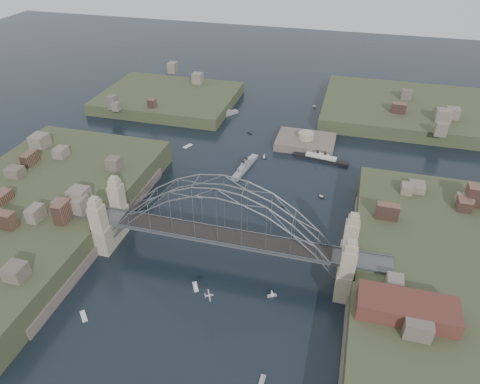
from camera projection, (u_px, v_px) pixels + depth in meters
name	position (u px, v px, depth m)	size (l,w,h in m)	color
ground	(222.00, 260.00, 115.42)	(500.00, 500.00, 0.00)	black
bridge	(221.00, 223.00, 108.52)	(84.00, 13.80, 24.60)	#4B4B4E
shore_west	(33.00, 219.00, 126.76)	(50.50, 90.00, 12.00)	#394227
shore_east	(457.00, 298.00, 101.88)	(50.50, 90.00, 12.00)	#394227
headland_nw	(169.00, 102.00, 203.04)	(60.00, 45.00, 9.00)	#394227
headland_ne	(404.00, 113.00, 192.11)	(70.00, 55.00, 9.50)	#394227
fort_island	(305.00, 146.00, 168.98)	(22.00, 16.00, 9.40)	#5E534B
wharf_shed	(407.00, 308.00, 89.08)	(20.00, 8.00, 4.00)	#592D26
naval_cruiser_near	(245.00, 166.00, 153.90)	(5.31, 18.18, 5.41)	#94989C
naval_cruiser_far	(222.00, 115.00, 190.05)	(11.56, 14.54, 5.54)	#94989C
ocean_liner	(321.00, 158.00, 158.80)	(20.42, 5.68, 4.97)	black
aeroplane	(208.00, 295.00, 95.91)	(2.05, 3.30, 0.52)	silver
small_boat_a	(200.00, 197.00, 139.30)	(2.19, 0.76, 0.45)	silver
small_boat_b	(282.00, 206.00, 135.23)	(1.64, 0.72, 0.45)	silver
small_boat_c	(195.00, 285.00, 106.98)	(2.53, 3.34, 2.38)	silver
small_boat_d	(321.00, 197.00, 139.30)	(2.06, 1.50, 1.43)	silver
small_boat_e	(188.00, 146.00, 167.91)	(2.91, 4.08, 0.45)	silver
small_boat_f	(264.00, 156.00, 159.77)	(1.73, 1.27, 2.38)	silver
small_boat_g	(262.00, 382.00, 86.27)	(1.08, 3.13, 0.45)	silver
small_boat_h	(250.00, 133.00, 177.17)	(2.18, 1.77, 0.45)	silver
small_boat_i	(356.00, 258.00, 115.57)	(0.85, 2.28, 1.43)	silver
small_boat_j	(84.00, 316.00, 99.76)	(3.09, 3.19, 0.45)	silver
small_boat_k	(314.00, 107.00, 199.23)	(1.82, 0.81, 1.43)	silver
small_boat_l	(115.00, 181.00, 146.12)	(2.28, 2.90, 2.38)	silver
small_boat_m	(272.00, 294.00, 104.52)	(2.40, 1.80, 2.38)	silver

